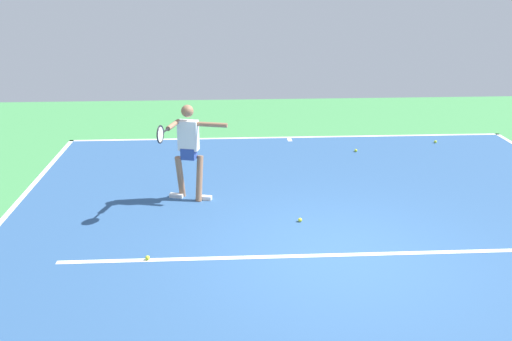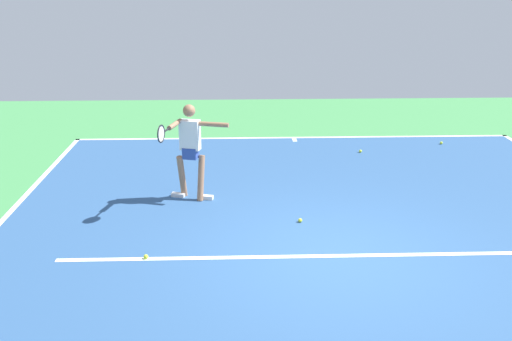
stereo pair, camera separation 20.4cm
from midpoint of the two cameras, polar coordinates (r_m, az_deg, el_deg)
ground_plane at (r=8.57m, az=7.20°, el=-8.10°), size 21.75×21.75×0.00m
court_surface at (r=8.57m, az=7.20°, el=-8.09°), size 10.53×12.72×0.00m
court_line_baseline_near at (r=14.42m, az=2.76°, el=3.22°), size 10.53×0.10×0.01m
court_line_service at (r=8.57m, az=7.20°, el=-8.07°), size 7.90×0.10×0.01m
court_line_centre_mark at (r=14.23m, az=2.85°, el=3.00°), size 0.10×0.30×0.01m
tennis_player at (r=10.26m, az=-7.11°, el=2.31°), size 1.12×1.15×1.71m
tennis_ball_by_sideline at (r=9.58m, az=3.66°, el=-4.78°), size 0.07×0.07×0.07m
tennis_ball_near_service_line at (r=8.51m, az=-11.10°, el=-8.27°), size 0.07×0.07×0.07m
tennis_ball_near_player at (r=13.40m, az=9.18°, el=1.92°), size 0.07×0.07×0.07m
tennis_ball_by_baseline at (r=14.52m, az=16.53°, el=2.68°), size 0.07×0.07×0.07m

